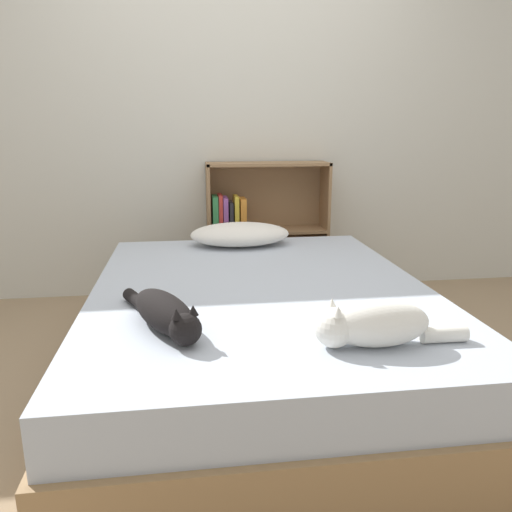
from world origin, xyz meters
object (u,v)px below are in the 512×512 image
object	(u,v)px
pillow	(240,234)
cat_light	(371,325)
bed	(260,336)
bookshelf	(260,227)
cat_dark	(165,313)

from	to	relation	value
pillow	cat_light	bearing A→B (deg)	-79.56
bed	cat_light	xyz separation A→B (m)	(0.27, -0.69, 0.33)
bed	bookshelf	world-z (taller)	bookshelf
bed	pillow	distance (m)	0.87
pillow	bookshelf	size ratio (longest dim) A/B	0.63
bed	cat_dark	bearing A→B (deg)	-131.59
pillow	cat_light	size ratio (longest dim) A/B	1.14
cat_light	cat_dark	distance (m)	0.72
cat_light	bed	bearing A→B (deg)	-67.66
pillow	bookshelf	distance (m)	0.58
cat_light	cat_dark	world-z (taller)	cat_light
bed	cat_light	distance (m)	0.81
cat_dark	bed	bearing A→B (deg)	112.66
pillow	cat_dark	world-z (taller)	same
bed	bookshelf	xyz separation A→B (m)	(0.20, 1.34, 0.26)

